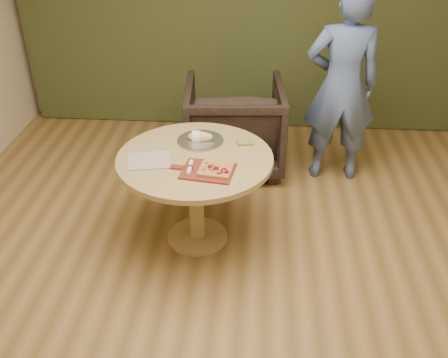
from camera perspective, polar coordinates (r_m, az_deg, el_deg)
room_shell at (r=2.66m, az=0.35°, el=7.00°), size 5.04×6.04×2.84m
pedestal_table at (r=3.69m, az=-3.28°, el=0.70°), size 1.14×1.14×0.75m
pizza_paddle at (r=3.43m, az=-2.00°, el=0.95°), size 0.46×0.33×0.01m
flatbread_pizza at (r=3.41m, az=-0.92°, el=1.16°), size 0.25×0.25×0.04m
cutlery_roll at (r=3.43m, az=-3.91°, el=1.35°), size 0.03×0.20×0.03m
newspaper at (r=3.59m, az=-8.56°, el=2.10°), size 0.34×0.30×0.01m
serving_tray at (r=3.82m, az=-2.71°, el=4.38°), size 0.36×0.36×0.02m
bread_roll at (r=3.80m, az=-2.86°, el=4.87°), size 0.19×0.09×0.09m
green_packet at (r=3.79m, az=2.38°, el=4.25°), size 0.14×0.12×0.02m
armchair at (r=4.79m, az=1.20°, el=6.59°), size 0.97×0.92×0.94m
person_standing at (r=4.56m, az=13.28°, el=10.29°), size 0.68×0.47×1.80m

